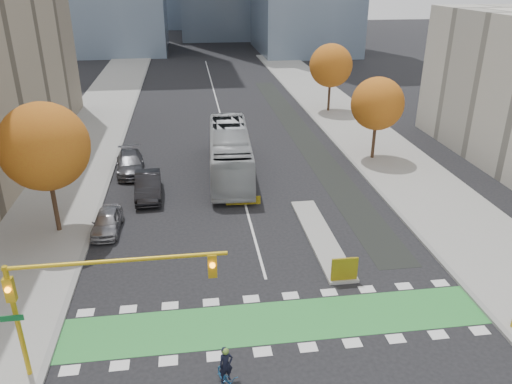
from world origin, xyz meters
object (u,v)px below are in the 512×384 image
object	(u,v)px
tree_east_near	(377,104)
parked_car_b	(148,186)
parked_car_c	(130,163)
bus	(230,152)
tree_east_far	(331,66)
hazard_board	(344,269)
parked_car_a	(107,221)
traffic_signal_west	(82,288)
tree_west	(44,147)
cyclist	(226,376)

from	to	relation	value
tree_east_near	parked_car_b	distance (m)	19.91
parked_car_c	bus	bearing A→B (deg)	-15.52
tree_east_far	hazard_board	bearing A→B (deg)	-104.12
bus	parked_car_a	size ratio (longest dim) A/B	3.23
traffic_signal_west	parked_car_c	size ratio (longest dim) A/B	1.61
bus	parked_car_a	world-z (taller)	bus
traffic_signal_west	parked_car_c	xyz separation A→B (m)	(-0.55, 22.18, -3.27)
tree_east_far	parked_car_c	bearing A→B (deg)	-142.09
hazard_board	parked_car_b	distance (m)	16.46
tree_east_far	traffic_signal_west	bearing A→B (deg)	-117.95
hazard_board	parked_car_b	world-z (taller)	parked_car_b
hazard_board	traffic_signal_west	distance (m)	13.23
parked_car_c	traffic_signal_west	bearing A→B (deg)	-94.43
parked_car_a	parked_car_c	world-z (taller)	parked_car_c
parked_car_a	parked_car_b	world-z (taller)	parked_car_b
tree_east_near	bus	world-z (taller)	tree_east_near
parked_car_a	parked_car_b	distance (m)	5.48
tree_east_near	tree_east_far	bearing A→B (deg)	88.21
hazard_board	tree_west	bearing A→B (deg)	154.01
traffic_signal_west	parked_car_b	distance (m)	17.51
traffic_signal_west	cyclist	distance (m)	6.46
bus	tree_west	bearing A→B (deg)	-141.10
tree_west	parked_car_c	xyz separation A→B (m)	(3.52, 9.67, -4.85)
parked_car_a	parked_car_b	size ratio (longest dim) A/B	0.79
cyclist	tree_east_near	bearing A→B (deg)	41.59
bus	parked_car_b	xyz separation A→B (m)	(-6.25, -3.64, -0.97)
tree_west	cyclist	xyz separation A→B (m)	(9.30, -14.25, -4.95)
tree_east_far	traffic_signal_west	world-z (taller)	tree_east_far
tree_east_far	traffic_signal_west	size ratio (longest dim) A/B	0.90
tree_west	tree_east_near	size ratio (longest dim) A/B	1.16
hazard_board	parked_car_a	bearing A→B (deg)	150.13
tree_east_near	cyclist	size ratio (longest dim) A/B	3.54
tree_west	parked_car_c	distance (m)	11.37
cyclist	parked_car_b	xyz separation A→B (m)	(-4.05, 18.92, 0.18)
parked_car_a	traffic_signal_west	bearing A→B (deg)	-83.05
hazard_board	tree_east_far	distance (m)	35.13
tree_west	traffic_signal_west	world-z (taller)	tree_west
bus	parked_car_c	world-z (taller)	bus
tree_east_far	bus	bearing A→B (deg)	-126.31
cyclist	parked_car_b	world-z (taller)	cyclist
hazard_board	tree_east_far	bearing A→B (deg)	75.88
traffic_signal_west	cyclist	xyz separation A→B (m)	(5.23, -1.74, -3.37)
hazard_board	bus	bearing A→B (deg)	105.62
hazard_board	tree_west	xyz separation A→B (m)	(-16.00, 7.80, 4.82)
tree_east_near	tree_east_far	xyz separation A→B (m)	(0.50, 16.00, 0.38)
cyclist	parked_car_b	distance (m)	19.35
traffic_signal_west	parked_car_b	bearing A→B (deg)	86.08
tree_east_far	parked_car_b	world-z (taller)	tree_east_far
hazard_board	bus	world-z (taller)	bus
tree_east_near	traffic_signal_west	size ratio (longest dim) A/B	0.83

